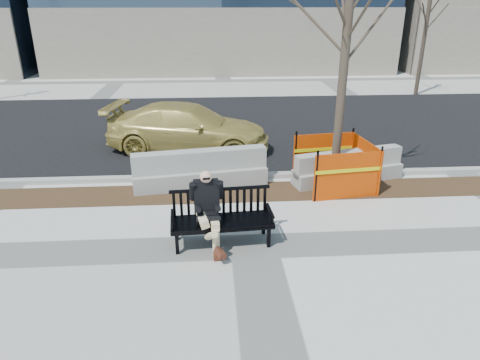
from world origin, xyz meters
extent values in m
plane|color=beige|center=(0.00, 0.00, 0.00)|extent=(120.00, 120.00, 0.00)
cube|color=#47301C|center=(0.00, 2.60, 0.00)|extent=(40.00, 1.20, 0.02)
cube|color=black|center=(0.00, 8.80, 0.00)|extent=(60.00, 10.40, 0.01)
cube|color=#9E9B93|center=(0.00, 3.55, 0.06)|extent=(60.00, 0.25, 0.12)
imported|color=tan|center=(-1.52, 6.01, 0.00)|extent=(5.43, 3.07, 1.48)
camera|label=1|loc=(-0.79, -7.47, 4.58)|focal=32.69mm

